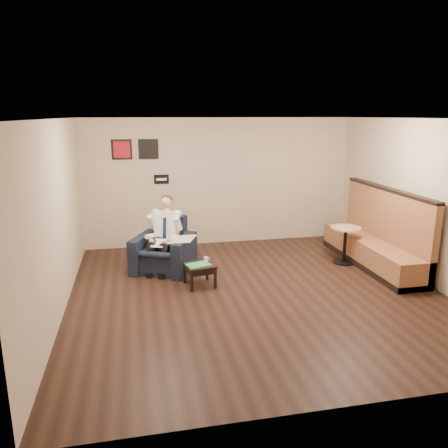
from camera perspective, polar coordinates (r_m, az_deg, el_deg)
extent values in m
plane|color=black|center=(7.33, 4.16, -8.89)|extent=(6.00, 6.00, 0.00)
cube|color=beige|center=(9.78, -0.51, 5.52)|extent=(6.00, 0.02, 2.80)
cube|color=beige|center=(4.22, 15.73, -6.68)|extent=(6.00, 0.02, 2.80)
cube|color=beige|center=(6.74, -20.99, 0.64)|extent=(0.02, 6.00, 2.80)
cube|color=beige|center=(8.25, 24.85, 2.60)|extent=(0.02, 6.00, 2.80)
cube|color=white|center=(6.75, 4.59, 13.56)|extent=(6.00, 6.00, 0.02)
cube|color=black|center=(9.58, -8.18, 5.80)|extent=(0.32, 0.02, 0.20)
cube|color=red|center=(9.49, -13.20, 9.45)|extent=(0.42, 0.03, 0.42)
cube|color=black|center=(9.50, -9.84, 9.62)|extent=(0.42, 0.03, 0.42)
cube|color=black|center=(8.23, -7.91, -2.77)|extent=(1.34, 1.34, 0.98)
cube|color=white|center=(8.00, -8.54, -2.47)|extent=(0.32, 0.38, 0.01)
cube|color=silver|center=(7.95, -5.48, -1.98)|extent=(0.59, 0.65, 0.01)
cube|color=black|center=(7.53, -3.21, -6.67)|extent=(0.54, 0.54, 0.38)
cube|color=#28C96B|center=(7.44, -3.37, -5.32)|extent=(0.45, 0.38, 0.01)
cylinder|color=white|center=(7.59, -2.38, -4.63)|extent=(0.08, 0.08, 0.08)
cube|color=black|center=(7.60, -3.25, -4.91)|extent=(0.12, 0.06, 0.01)
cube|color=brown|center=(8.87, 18.94, -0.49)|extent=(0.69, 2.89, 1.48)
cylinder|color=tan|center=(8.92, 15.50, -2.67)|extent=(0.62, 0.62, 0.73)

